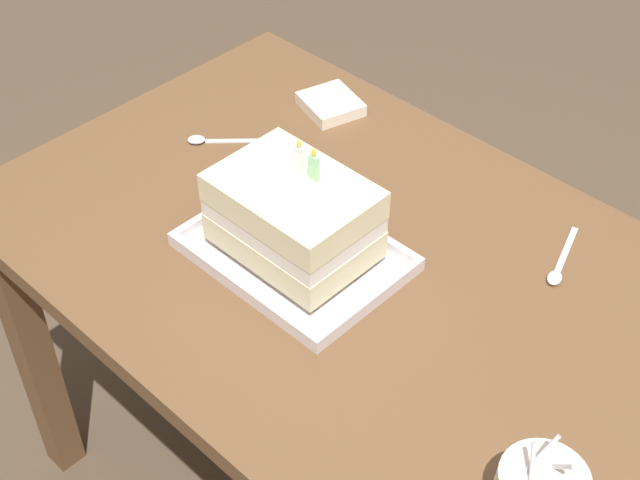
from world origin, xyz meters
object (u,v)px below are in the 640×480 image
(foil_tray, at_px, (295,254))
(birthday_cake, at_px, (294,215))
(serving_spoon_near_tray, at_px, (558,269))
(napkin_pile, at_px, (331,104))
(serving_spoon_by_bowls, at_px, (207,140))

(foil_tray, distance_m, birthday_cake, 0.08)
(birthday_cake, relative_size, serving_spoon_near_tray, 1.62)
(birthday_cake, height_order, serving_spoon_near_tray, birthday_cake)
(napkin_pile, bearing_deg, foil_tray, -54.36)
(foil_tray, distance_m, napkin_pile, 0.41)
(napkin_pile, bearing_deg, serving_spoon_by_bowls, -110.94)
(serving_spoon_near_tray, height_order, napkin_pile, napkin_pile)
(serving_spoon_by_bowls, height_order, napkin_pile, napkin_pile)
(birthday_cake, bearing_deg, napkin_pile, 125.64)
(birthday_cake, xyz_separation_m, napkin_pile, (-0.24, 0.33, -0.07))
(foil_tray, relative_size, birthday_cake, 1.41)
(birthday_cake, relative_size, napkin_pile, 1.81)
(foil_tray, bearing_deg, birthday_cake, 90.00)
(napkin_pile, bearing_deg, serving_spoon_near_tray, -7.73)
(birthday_cake, height_order, napkin_pile, birthday_cake)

